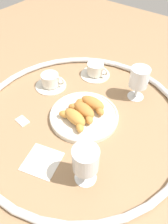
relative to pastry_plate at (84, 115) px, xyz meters
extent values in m
plane|color=#997551|center=(0.01, 0.01, -0.01)|extent=(2.20, 2.20, 0.00)
torus|color=silver|center=(0.01, 0.01, 0.00)|extent=(0.80, 0.80, 0.02)
cylinder|color=silver|center=(0.00, 0.00, 0.00)|extent=(0.26, 0.26, 0.02)
torus|color=silver|center=(0.00, 0.00, 0.00)|extent=(0.26, 0.26, 0.01)
ellipsoid|color=#BC7A38|center=(0.00, -0.05, 0.03)|extent=(0.10, 0.05, 0.04)
ellipsoid|color=#BC7A38|center=(0.04, -0.04, 0.02)|extent=(0.05, 0.05, 0.03)
ellipsoid|color=#BC7A38|center=(-0.05, -0.04, 0.02)|extent=(0.05, 0.05, 0.03)
ellipsoid|color=#BC7A38|center=(0.00, 0.00, 0.03)|extent=(0.11, 0.07, 0.04)
ellipsoid|color=#BC7A38|center=(0.04, 0.01, 0.02)|extent=(0.05, 0.04, 0.03)
ellipsoid|color=#BC7A38|center=(-0.04, 0.02, 0.02)|extent=(0.05, 0.05, 0.03)
ellipsoid|color=#CC893D|center=(0.00, 0.05, 0.03)|extent=(0.11, 0.07, 0.04)
ellipsoid|color=#CC893D|center=(0.05, 0.06, 0.02)|extent=(0.05, 0.04, 0.03)
ellipsoid|color=#CC893D|center=(-0.04, 0.07, 0.02)|extent=(0.05, 0.05, 0.03)
cylinder|color=silver|center=(0.23, -0.06, -0.01)|extent=(0.14, 0.14, 0.01)
cylinder|color=silver|center=(0.23, -0.06, 0.02)|extent=(0.08, 0.08, 0.05)
cylinder|color=#937A60|center=(0.23, -0.06, 0.05)|extent=(0.07, 0.07, 0.01)
torus|color=silver|center=(0.19, -0.08, 0.03)|extent=(0.04, 0.02, 0.04)
cylinder|color=silver|center=(0.13, -0.25, -0.01)|extent=(0.14, 0.14, 0.01)
cylinder|color=silver|center=(0.13, -0.25, 0.02)|extent=(0.08, 0.08, 0.05)
cylinder|color=brown|center=(0.13, -0.25, 0.05)|extent=(0.07, 0.07, 0.01)
torus|color=silver|center=(0.08, -0.25, 0.03)|extent=(0.04, 0.01, 0.04)
cylinder|color=white|center=(-0.16, 0.20, -0.01)|extent=(0.07, 0.07, 0.01)
cylinder|color=white|center=(-0.16, 0.20, 0.02)|extent=(0.01, 0.01, 0.05)
cylinder|color=white|center=(-0.16, 0.20, 0.09)|extent=(0.08, 0.08, 0.08)
cylinder|color=yellow|center=(-0.16, 0.20, 0.08)|extent=(0.07, 0.07, 0.06)
cylinder|color=white|center=(-0.10, -0.23, -0.01)|extent=(0.07, 0.07, 0.01)
cylinder|color=white|center=(-0.10, -0.23, 0.02)|extent=(0.01, 0.01, 0.05)
cylinder|color=white|center=(-0.10, -0.23, 0.09)|extent=(0.08, 0.08, 0.08)
cylinder|color=yellow|center=(-0.10, -0.23, 0.08)|extent=(0.07, 0.07, 0.05)
cube|color=white|center=(0.17, 0.16, -0.01)|extent=(0.05, 0.04, 0.01)
cube|color=silver|center=(-0.01, 0.24, -0.01)|extent=(0.14, 0.14, 0.01)
camera|label=1|loc=(-0.36, 0.47, 0.62)|focal=36.20mm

